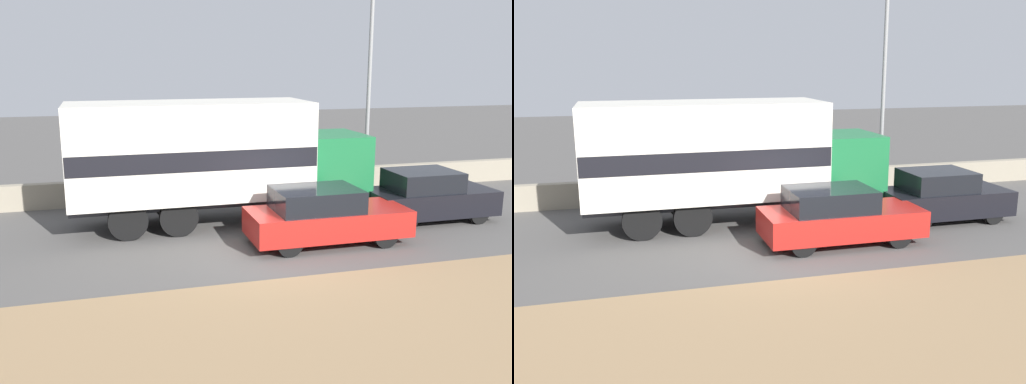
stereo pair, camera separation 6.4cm
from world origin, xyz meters
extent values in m
plane|color=#514F4C|center=(0.00, 0.00, 0.00)|extent=(80.00, 80.00, 0.00)
cube|color=#937551|center=(0.00, -5.29, 0.02)|extent=(60.00, 6.80, 0.04)
cube|color=gray|center=(0.00, 6.24, 0.43)|extent=(60.00, 0.35, 0.86)
cylinder|color=gray|center=(4.82, 5.20, 3.89)|extent=(0.14, 0.14, 7.78)
cube|color=#196B38|center=(2.51, 3.02, 1.55)|extent=(1.89, 2.29, 2.13)
cube|color=black|center=(3.44, 3.02, 1.98)|extent=(0.06, 1.95, 0.94)
cube|color=#2D2D33|center=(-1.92, 3.02, 0.78)|extent=(6.98, 1.40, 0.25)
cube|color=silver|center=(-1.92, 3.02, 2.29)|extent=(6.98, 2.55, 2.78)
cube|color=black|center=(-1.92, 3.02, 2.15)|extent=(6.95, 2.57, 0.56)
cylinder|color=black|center=(2.51, 4.00, 0.54)|extent=(1.09, 0.28, 1.09)
cylinder|color=black|center=(2.51, 2.04, 0.54)|extent=(1.09, 0.28, 1.09)
cylinder|color=black|center=(-3.84, 4.00, 0.54)|extent=(1.09, 0.28, 1.09)
cylinder|color=black|center=(-3.84, 2.04, 0.54)|extent=(1.09, 0.28, 1.09)
cylinder|color=black|center=(-2.45, 4.00, 0.54)|extent=(1.09, 0.28, 1.09)
cylinder|color=black|center=(-2.45, 2.04, 0.54)|extent=(1.09, 0.28, 1.09)
cube|color=#B21E19|center=(1.34, 0.33, 0.60)|extent=(4.32, 1.79, 0.70)
cube|color=black|center=(0.99, 0.33, 1.25)|extent=(2.25, 1.65, 0.59)
cylinder|color=black|center=(2.67, 1.11, 0.33)|extent=(0.67, 0.20, 0.67)
cylinder|color=black|center=(2.67, -0.44, 0.33)|extent=(0.67, 0.20, 0.67)
cylinder|color=black|center=(0.00, 1.11, 0.33)|extent=(0.67, 0.20, 0.67)
cylinder|color=black|center=(0.00, -0.44, 0.33)|extent=(0.67, 0.20, 0.67)
cube|color=black|center=(5.28, 1.63, 0.60)|extent=(3.88, 1.81, 0.75)
cube|color=black|center=(4.97, 1.63, 1.27)|extent=(2.02, 1.66, 0.60)
cylinder|color=black|center=(6.48, 2.41, 0.30)|extent=(0.60, 0.20, 0.60)
cylinder|color=black|center=(6.48, 0.84, 0.30)|extent=(0.60, 0.20, 0.60)
cylinder|color=black|center=(4.08, 2.41, 0.30)|extent=(0.60, 0.20, 0.60)
cylinder|color=black|center=(4.08, 0.84, 0.30)|extent=(0.60, 0.20, 0.60)
camera|label=1|loc=(-4.47, -13.41, 4.87)|focal=40.00mm
camera|label=2|loc=(-4.41, -13.43, 4.87)|focal=40.00mm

